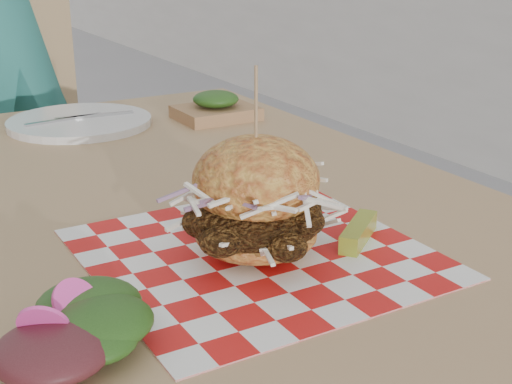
{
  "coord_description": "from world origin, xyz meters",
  "views": [
    {
      "loc": [
        -0.62,
        -1.12,
        1.09
      ],
      "look_at": [
        -0.25,
        -0.49,
        0.82
      ],
      "focal_mm": 50.0,
      "sensor_mm": 36.0,
      "label": 1
    }
  ],
  "objects": [
    {
      "name": "place_setting",
      "position": [
        -0.25,
        0.18,
        0.76
      ],
      "size": [
        0.27,
        0.27,
        0.02
      ],
      "color": "white",
      "rests_on": "patio_table"
    },
    {
      "name": "patio_chair",
      "position": [
        -0.28,
        0.77,
        0.55
      ],
      "size": [
        0.53,
        0.53,
        0.95
      ],
      "rotation": [
        0.0,
        0.0,
        0.29
      ],
      "color": "tan",
      "rests_on": "ground"
    },
    {
      "name": "side_salad",
      "position": [
        -0.5,
        -0.58,
        0.76
      ],
      "size": [
        0.13,
        0.14,
        0.05
      ],
      "color": "#3F1419",
      "rests_on": "patio_table"
    },
    {
      "name": "sandwich",
      "position": [
        -0.25,
        -0.49,
        0.81
      ],
      "size": [
        0.19,
        0.19,
        0.21
      ],
      "color": "gold",
      "rests_on": "paper_liner"
    },
    {
      "name": "paper_liner",
      "position": [
        -0.25,
        -0.49,
        0.75
      ],
      "size": [
        0.36,
        0.36,
        0.0
      ],
      "primitive_type": "cube",
      "color": "red",
      "rests_on": "patio_table"
    },
    {
      "name": "pickle_spear",
      "position": [
        -0.13,
        -0.52,
        0.76
      ],
      "size": [
        0.09,
        0.08,
        0.02
      ],
      "primitive_type": "cube",
      "rotation": [
        0.0,
        0.0,
        0.66
      ],
      "color": "olive",
      "rests_on": "paper_liner"
    },
    {
      "name": "kraft_tray",
      "position": [
        -0.0,
        0.1,
        0.77
      ],
      "size": [
        0.15,
        0.12,
        0.06
      ],
      "color": "#9C6F47",
      "rests_on": "patio_table"
    },
    {
      "name": "patio_table",
      "position": [
        -0.25,
        -0.24,
        0.67
      ],
      "size": [
        0.8,
        1.2,
        0.75
      ],
      "color": "tan",
      "rests_on": "ground"
    }
  ]
}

